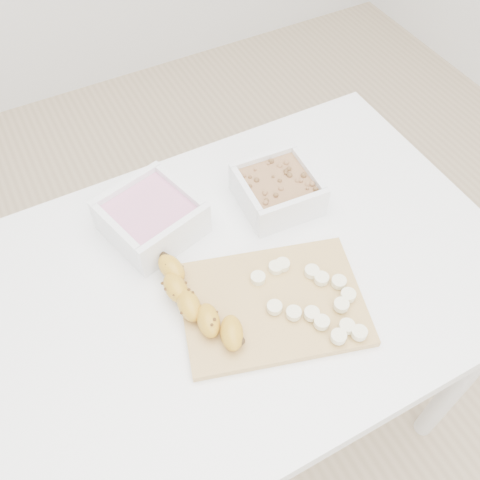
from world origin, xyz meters
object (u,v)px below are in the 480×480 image
bowl_granola (277,189)px  cutting_board (272,304)px  table (247,297)px  bowl_yogurt (151,217)px  banana (199,304)px

bowl_granola → cutting_board: (-0.14, -0.22, -0.03)m
table → bowl_granola: bearing=42.5°
bowl_yogurt → cutting_board: (0.12, -0.26, -0.03)m
bowl_granola → banana: (-0.26, -0.17, -0.00)m
bowl_granola → cutting_board: size_ratio=0.50×
bowl_yogurt → banana: 0.22m
table → cutting_board: (0.00, -0.09, 0.10)m
cutting_board → table: bearing=91.7°
banana → bowl_granola: bearing=32.4°
cutting_board → banana: banana is taller
bowl_yogurt → cutting_board: bearing=-65.2°
bowl_yogurt → bowl_granola: 0.26m
table → banana: 0.18m
bowl_yogurt → cutting_board: size_ratio=0.63×
table → banana: (-0.12, -0.04, 0.13)m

